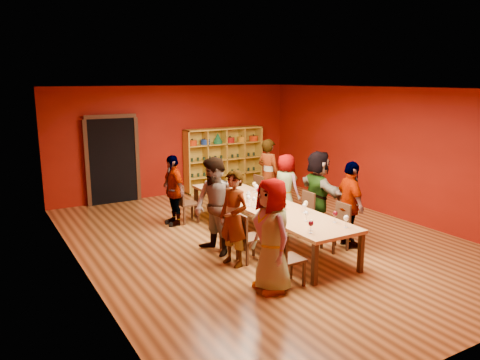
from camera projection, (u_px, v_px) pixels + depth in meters
name	position (u px, v px, depth m)	size (l,w,h in m)	color
room_shell	(265.00, 167.00, 9.12)	(7.10, 9.10, 3.04)	brown
tasting_table	(265.00, 206.00, 9.29)	(1.10, 4.50, 0.75)	tan
doorway	(112.00, 160.00, 12.05)	(1.40, 0.17, 2.30)	black
shelving_unit	(223.00, 156.00, 13.56)	(2.40, 0.40, 1.80)	gold
chair_person_left_0	(285.00, 256.00, 7.23)	(0.42, 0.42, 0.89)	#321D10
person_left_0	(272.00, 235.00, 7.03)	(0.86, 0.47, 1.75)	silver
chair_person_left_1	(247.00, 235.00, 8.20)	(0.42, 0.42, 0.89)	#321D10
person_left_1	(234.00, 218.00, 8.00)	(0.61, 0.45, 1.68)	silver
chair_person_left_2	(229.00, 225.00, 8.73)	(0.42, 0.42, 0.89)	#321D10
person_left_2	(215.00, 207.00, 8.50)	(0.88, 0.48, 1.80)	#121733
chair_person_left_4	(185.00, 201.00, 10.46)	(0.42, 0.42, 0.89)	#321D10
person_left_4	(173.00, 190.00, 10.27)	(0.92, 0.42, 1.56)	#121934
chair_person_right_1	(338.00, 224.00, 8.82)	(0.42, 0.42, 0.89)	#321D10
person_right_1	(350.00, 205.00, 8.88)	(0.98, 0.45, 1.67)	#506FA6
chair_person_right_2	(304.00, 211.00, 9.70)	(0.42, 0.42, 0.89)	#321D10
person_right_2	(318.00, 191.00, 9.80)	(1.60, 0.46, 1.73)	#131334
chair_person_right_3	(273.00, 199.00, 10.67)	(0.42, 0.42, 0.89)	#321D10
person_right_3	(286.00, 186.00, 10.79)	(0.73, 0.40, 1.50)	#CD898D
chair_person_right_4	(255.00, 192.00, 11.33)	(0.42, 0.42, 0.89)	#321D10
person_right_4	(268.00, 175.00, 11.44)	(0.64, 0.47, 1.76)	#141A39
wine_glass_0	(311.00, 224.00, 7.48)	(0.09, 0.09, 0.21)	white
wine_glass_1	(225.00, 188.00, 9.95)	(0.08, 0.08, 0.20)	white
wine_glass_2	(254.00, 185.00, 10.25)	(0.09, 0.09, 0.22)	white
wine_glass_3	(229.00, 185.00, 10.29)	(0.07, 0.07, 0.18)	white
wine_glass_4	(211.00, 182.00, 10.59)	(0.08, 0.08, 0.20)	white
wine_glass_5	(304.00, 206.00, 8.61)	(0.07, 0.07, 0.18)	white
wine_glass_6	(280.00, 196.00, 9.26)	(0.08, 0.08, 0.21)	white
wine_glass_7	(232.00, 179.00, 10.97)	(0.07, 0.07, 0.18)	white
wine_glass_8	(306.00, 214.00, 8.12)	(0.07, 0.07, 0.18)	white
wine_glass_9	(335.00, 214.00, 8.03)	(0.08, 0.08, 0.21)	white
wine_glass_10	(254.00, 200.00, 9.01)	(0.08, 0.08, 0.21)	white
wine_glass_11	(311.00, 222.00, 7.63)	(0.08, 0.08, 0.19)	white
wine_glass_12	(282.00, 212.00, 8.24)	(0.07, 0.07, 0.19)	white
wine_glass_13	(236.00, 180.00, 10.77)	(0.09, 0.09, 0.21)	white
wine_glass_14	(278.00, 194.00, 9.49)	(0.08, 0.08, 0.19)	white
wine_glass_15	(275.00, 208.00, 8.38)	(0.09, 0.09, 0.22)	white
wine_glass_16	(249.00, 198.00, 9.08)	(0.09, 0.09, 0.22)	white
wine_glass_17	(210.00, 181.00, 10.71)	(0.07, 0.07, 0.18)	white
wine_glass_18	(258.00, 191.00, 9.69)	(0.09, 0.09, 0.21)	white
wine_glass_19	(230.00, 190.00, 9.84)	(0.08, 0.08, 0.20)	white
wine_glass_20	(306.00, 204.00, 8.69)	(0.09, 0.09, 0.21)	white
wine_glass_21	(256.00, 187.00, 10.05)	(0.08, 0.08, 0.21)	white
wine_glass_22	(346.00, 219.00, 7.76)	(0.09, 0.09, 0.22)	white
wine_glass_23	(276.00, 200.00, 8.93)	(0.08, 0.08, 0.21)	white
spittoon_bowl	(278.00, 205.00, 8.88)	(0.34, 0.34, 0.19)	silver
carafe_a	(248.00, 197.00, 9.34)	(0.11, 0.11, 0.24)	white
carafe_b	(281.00, 200.00, 9.14)	(0.11, 0.11, 0.23)	white
wine_bottle	(235.00, 182.00, 10.67)	(0.08, 0.08, 0.33)	#13361A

